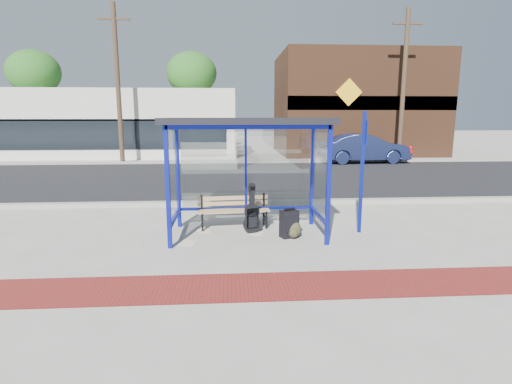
{
  "coord_description": "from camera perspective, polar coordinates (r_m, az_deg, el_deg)",
  "views": [
    {
      "loc": [
        -0.36,
        -8.05,
        2.45
      ],
      "look_at": [
        0.19,
        0.2,
        0.88
      ],
      "focal_mm": 28.0,
      "sensor_mm": 36.0,
      "label": 1
    }
  ],
  "objects": [
    {
      "name": "tree_left",
      "position": [
        33.14,
        -29.15,
        14.65
      ],
      "size": [
        3.6,
        3.6,
        7.03
      ],
      "color": "#4C3826",
      "rests_on": "ground"
    },
    {
      "name": "ground",
      "position": [
        8.43,
        -1.21,
        -6.13
      ],
      "size": [
        120.0,
        120.0,
        0.0
      ],
      "primitive_type": "plane",
      "color": "#B2ADA0",
      "rests_on": "ground"
    },
    {
      "name": "newspaper_c",
      "position": [
        8.53,
        0.11,
        -5.9
      ],
      "size": [
        0.36,
        0.4,
        0.01
      ],
      "primitive_type": "cube",
      "rotation": [
        0.0,
        0.0,
        1.27
      ],
      "color": "white",
      "rests_on": "ground"
    },
    {
      "name": "sign_post",
      "position": [
        8.61,
        14.99,
        3.65
      ],
      "size": [
        0.14,
        0.31,
        2.56
      ],
      "rotation": [
        0.0,
        0.0,
        -0.25
      ],
      "color": "navy",
      "rests_on": "ground"
    },
    {
      "name": "storefront_white",
      "position": [
        27.44,
        -22.48,
        9.02
      ],
      "size": [
        18.0,
        6.04,
        4.0
      ],
      "color": "silver",
      "rests_on": "ground"
    },
    {
      "name": "suitcase",
      "position": [
        8.21,
        4.77,
        -4.56
      ],
      "size": [
        0.41,
        0.34,
        0.62
      ],
      "rotation": [
        0.0,
        0.0,
        0.39
      ],
      "color": "black",
      "rests_on": "ground"
    },
    {
      "name": "utility_pole_east",
      "position": [
        23.47,
        20.33,
        14.17
      ],
      "size": [
        1.6,
        0.24,
        8.0
      ],
      "color": "#4C3826",
      "rests_on": "ground"
    },
    {
      "name": "bench",
      "position": [
        8.89,
        -3.21,
        -2.43
      ],
      "size": [
        1.6,
        0.52,
        0.74
      ],
      "rotation": [
        0.0,
        0.0,
        0.09
      ],
      "color": "black",
      "rests_on": "ground"
    },
    {
      "name": "curb_near",
      "position": [
        11.22,
        -1.9,
        -1.54
      ],
      "size": [
        60.0,
        0.25,
        0.12
      ],
      "primitive_type": "cube",
      "color": "gray",
      "rests_on": "ground"
    },
    {
      "name": "street_asphalt",
      "position": [
        16.24,
        -2.52,
        2.09
      ],
      "size": [
        60.0,
        10.0,
        0.0
      ],
      "primitive_type": "cube",
      "color": "black",
      "rests_on": "ground"
    },
    {
      "name": "newspaper_b",
      "position": [
        8.02,
        -9.6,
        -7.14
      ],
      "size": [
        0.39,
        0.45,
        0.01
      ],
      "primitive_type": "cube",
      "rotation": [
        0.0,
        0.0,
        -1.8
      ],
      "color": "white",
      "rests_on": "ground"
    },
    {
      "name": "fire_hydrant",
      "position": [
        24.36,
        21.15,
        5.32
      ],
      "size": [
        0.36,
        0.24,
        0.82
      ],
      "rotation": [
        0.0,
        0.0,
        0.1
      ],
      "color": "red",
      "rests_on": "ground"
    },
    {
      "name": "brick_paver_strip",
      "position": [
        5.99,
        -0.03,
        -13.32
      ],
      "size": [
        60.0,
        1.0,
        0.01
      ],
      "primitive_type": "cube",
      "color": "maroon",
      "rests_on": "ground"
    },
    {
      "name": "utility_pole_west",
      "position": [
        22.24,
        -19.14,
        14.47
      ],
      "size": [
        1.6,
        0.24,
        8.0
      ],
      "color": "#4C3826",
      "rests_on": "ground"
    },
    {
      "name": "curb_far",
      "position": [
        21.29,
        -2.85,
        4.31
      ],
      "size": [
        60.0,
        0.25,
        0.12
      ],
      "primitive_type": "cube",
      "color": "gray",
      "rests_on": "ground"
    },
    {
      "name": "far_sidewalk",
      "position": [
        23.19,
        -2.93,
        4.7
      ],
      "size": [
        60.0,
        4.0,
        0.01
      ],
      "primitive_type": "cube",
      "color": "#B2ADA0",
      "rests_on": "ground"
    },
    {
      "name": "bus_shelter",
      "position": [
        8.14,
        -1.29,
        8.1
      ],
      "size": [
        3.3,
        1.8,
        2.42
      ],
      "color": "#0E179E",
      "rests_on": "ground"
    },
    {
      "name": "guitar_bag",
      "position": [
        8.47,
        -0.59,
        -3.43
      ],
      "size": [
        0.39,
        0.21,
        1.02
      ],
      "rotation": [
        0.0,
        0.0,
        0.3
      ],
      "color": "black",
      "rests_on": "ground"
    },
    {
      "name": "newspaper_a",
      "position": [
        8.76,
        -7.44,
        -5.54
      ],
      "size": [
        0.36,
        0.41,
        0.01
      ],
      "primitive_type": "cube",
      "rotation": [
        0.0,
        0.0,
        1.88
      ],
      "color": "white",
      "rests_on": "ground"
    },
    {
      "name": "backpack",
      "position": [
        8.19,
        5.35,
        -5.35
      ],
      "size": [
        0.34,
        0.31,
        0.38
      ],
      "rotation": [
        0.0,
        0.0,
        -0.08
      ],
      "color": "#312F1B",
      "rests_on": "ground"
    },
    {
      "name": "tree_right",
      "position": [
        32.83,
        19.99,
        15.39
      ],
      "size": [
        3.6,
        3.6,
        7.03
      ],
      "color": "#4C3826",
      "rests_on": "ground"
    },
    {
      "name": "storefront_brown",
      "position": [
        27.84,
        13.95,
        12.0
      ],
      "size": [
        10.0,
        7.08,
        6.4
      ],
      "color": "#59331E",
      "rests_on": "ground"
    },
    {
      "name": "tree_mid",
      "position": [
        30.32,
        -9.18,
        16.32
      ],
      "size": [
        3.6,
        3.6,
        7.03
      ],
      "color": "#4C3826",
      "rests_on": "ground"
    },
    {
      "name": "parked_car",
      "position": [
        22.1,
        15.13,
        6.03
      ],
      "size": [
        4.74,
        1.89,
        1.53
      ],
      "primitive_type": "imported",
      "rotation": [
        0.0,
        0.0,
        1.63
      ],
      "color": "#192146",
      "rests_on": "ground"
    }
  ]
}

